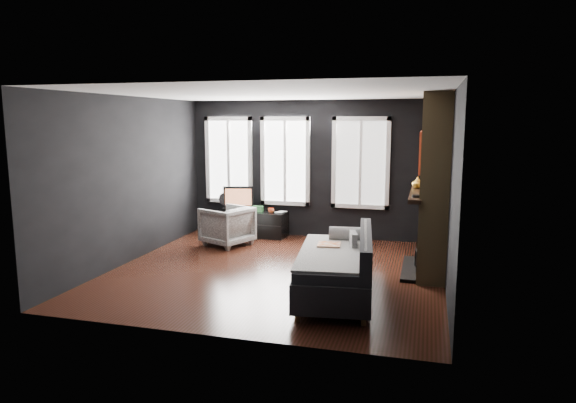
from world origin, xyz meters
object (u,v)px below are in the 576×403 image
(sofa, at_px, (335,264))
(armchair, at_px, (227,224))
(book, at_px, (278,206))
(mantel_vase, at_px, (418,183))
(monitor, at_px, (239,197))
(media_console, at_px, (251,223))
(mug, at_px, (271,210))

(sofa, xyz_separation_m, armchair, (-2.45, 2.27, -0.04))
(book, xyz_separation_m, mantel_vase, (2.71, -1.22, 0.71))
(monitor, bearing_deg, armchair, -95.00)
(armchair, distance_m, media_console, 0.90)
(book, bearing_deg, mantel_vase, -24.28)
(sofa, distance_m, book, 3.62)
(sofa, relative_size, book, 9.23)
(book, bearing_deg, monitor, -178.84)
(mantel_vase, bearing_deg, monitor, 161.13)
(media_console, bearing_deg, sofa, -49.93)
(media_console, bearing_deg, book, 7.45)
(mug, height_order, mantel_vase, mantel_vase)
(mug, distance_m, book, 0.16)
(media_console, xyz_separation_m, monitor, (-0.27, 0.01, 0.53))
(monitor, bearing_deg, book, -10.38)
(armchair, xyz_separation_m, monitor, (-0.10, 0.88, 0.38))
(sofa, relative_size, media_console, 1.41)
(sofa, bearing_deg, monitor, 121.93)
(armchair, height_order, mantel_vase, mantel_vase)
(book, bearing_deg, media_console, -176.75)
(mantel_vase, bearing_deg, media_console, 159.89)
(media_console, height_order, mug, mug)
(sofa, xyz_separation_m, mug, (-1.83, 3.06, 0.12))
(sofa, height_order, media_console, sofa)
(armchair, relative_size, media_console, 0.55)
(sofa, height_order, armchair, sofa)
(sofa, distance_m, monitor, 4.07)
(book, relative_size, mantel_vase, 1.17)
(media_console, distance_m, monitor, 0.60)
(monitor, bearing_deg, sofa, -62.65)
(mug, xyz_separation_m, mantel_vase, (2.81, -1.11, 0.76))
(mantel_vase, bearing_deg, armchair, 174.65)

